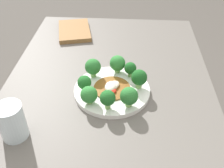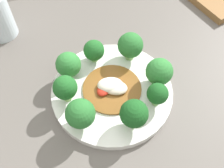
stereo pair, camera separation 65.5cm
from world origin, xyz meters
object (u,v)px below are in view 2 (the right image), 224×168
object	(u,v)px
broccoli_west	(65,88)
broccoli_north	(94,51)
broccoli_southwest	(80,114)
broccoli_east	(159,72)
broccoli_south	(134,114)
broccoli_southeast	(157,94)
broccoli_northwest	(68,65)
plate	(112,91)
broccoli_northeast	(130,46)
stirfry_center	(111,87)

from	to	relation	value
broccoli_west	broccoli_north	bearing A→B (deg)	45.65
broccoli_southwest	broccoli_east	world-z (taller)	broccoli_southwest
broccoli_south	broccoli_north	world-z (taller)	broccoli_south
broccoli_southeast	broccoli_northwest	bearing A→B (deg)	139.48
broccoli_west	broccoli_northwest	xyz separation A→B (m)	(0.02, 0.06, -0.01)
broccoli_southwest	plate	bearing A→B (deg)	35.73
broccoli_northwest	broccoli_southwest	bearing A→B (deg)	-92.49
broccoli_northwest	broccoli_southeast	bearing A→B (deg)	-40.52
broccoli_west	broccoli_northwest	distance (m)	0.06
broccoli_west	broccoli_east	size ratio (longest dim) A/B	0.98
plate	broccoli_southwest	xyz separation A→B (m)	(-0.08, -0.06, 0.05)
broccoli_southwest	broccoli_northeast	distance (m)	0.20
broccoli_southwest	broccoli_west	bearing A→B (deg)	102.17
broccoli_northeast	broccoli_northwest	xyz separation A→B (m)	(-0.14, -0.00, -0.01)
broccoli_west	broccoli_east	distance (m)	0.20
broccoli_southwest	broccoli_northwest	distance (m)	0.13
broccoli_southwest	stirfry_center	size ratio (longest dim) A/B	0.55
stirfry_center	broccoli_south	bearing A→B (deg)	-80.83
broccoli_southwest	broccoli_north	bearing A→B (deg)	65.35
plate	broccoli_northeast	xyz separation A→B (m)	(0.07, 0.07, 0.05)
broccoli_west	broccoli_northwest	bearing A→B (deg)	72.13
broccoli_southwest	broccoli_northwest	xyz separation A→B (m)	(0.01, 0.13, -0.01)
broccoli_east	broccoli_northwest	bearing A→B (deg)	155.04
plate	broccoli_east	world-z (taller)	broccoli_east
broccoli_northwest	broccoli_north	bearing A→B (deg)	20.94
plate	broccoli_southeast	xyz separation A→B (m)	(0.07, -0.06, 0.04)
plate	broccoli_east	distance (m)	0.11
broccoli_northwest	stirfry_center	xyz separation A→B (m)	(0.07, -0.07, -0.03)
broccoli_west	broccoli_south	distance (m)	0.15
plate	broccoli_northwest	distance (m)	0.11
plate	broccoli_south	distance (m)	0.10
broccoli_north	plate	bearing A→B (deg)	-82.49
broccoli_northwest	stirfry_center	bearing A→B (deg)	-42.01
broccoli_south	stirfry_center	xyz separation A→B (m)	(-0.01, 0.09, -0.03)
broccoli_south	broccoli_north	size ratio (longest dim) A/B	1.27
broccoli_northeast	broccoli_north	distance (m)	0.08
broccoli_south	broccoli_west	bearing A→B (deg)	138.08
broccoli_west	broccoli_southwest	bearing A→B (deg)	-77.83
plate	broccoli_west	xyz separation A→B (m)	(-0.10, 0.01, 0.05)
broccoli_northeast	broccoli_southwest	bearing A→B (deg)	-138.56
broccoli_southwest	broccoli_southeast	world-z (taller)	broccoli_southwest
broccoli_west	stirfry_center	world-z (taller)	broccoli_west
broccoli_northeast	broccoli_southeast	size ratio (longest dim) A/B	1.21
plate	broccoli_north	size ratio (longest dim) A/B	4.73
broccoli_west	broccoli_northeast	world-z (taller)	broccoli_northeast
broccoli_west	broccoli_northeast	distance (m)	0.18
broccoli_south	broccoli_east	bearing A→B (deg)	42.14
broccoli_southeast	broccoli_east	xyz separation A→B (m)	(0.02, 0.05, 0.00)
broccoli_southeast	broccoli_north	distance (m)	0.18
plate	broccoli_south	xyz separation A→B (m)	(0.01, -0.09, 0.05)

